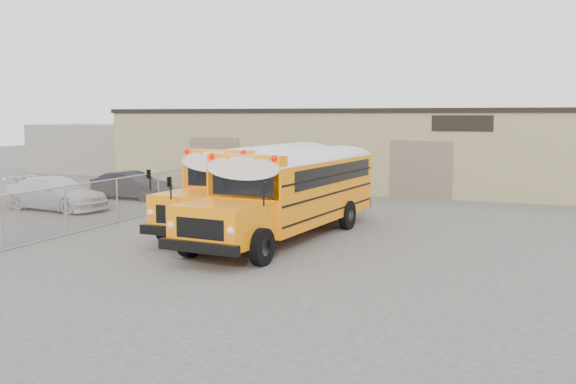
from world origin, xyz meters
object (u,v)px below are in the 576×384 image
at_px(school_bus_left, 320,167).
at_px(tarp_bundle, 255,232).
at_px(car_white, 57,193).
at_px(car_dark, 132,185).
at_px(school_bus_right, 357,172).

xyz_separation_m(school_bus_left, tarp_bundle, (1.85, -11.67, -1.12)).
relative_size(car_white, car_dark, 1.21).
xyz_separation_m(car_white, car_dark, (0.96, 4.42, -0.05)).
bearing_deg(tarp_bundle, car_white, 156.48).
relative_size(school_bus_left, car_white, 2.09).
distance_m(school_bus_right, car_white, 13.69).
distance_m(school_bus_left, tarp_bundle, 11.87).
height_order(school_bus_left, car_white, school_bus_left).
relative_size(school_bus_left, school_bus_right, 1.00).
height_order(school_bus_left, tarp_bundle, school_bus_left).
bearing_deg(tarp_bundle, car_dark, 139.35).
height_order(car_white, car_dark, car_white).
distance_m(school_bus_right, tarp_bundle, 9.81).
distance_m(tarp_bundle, car_white, 13.52).
bearing_deg(car_dark, school_bus_right, -86.92).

